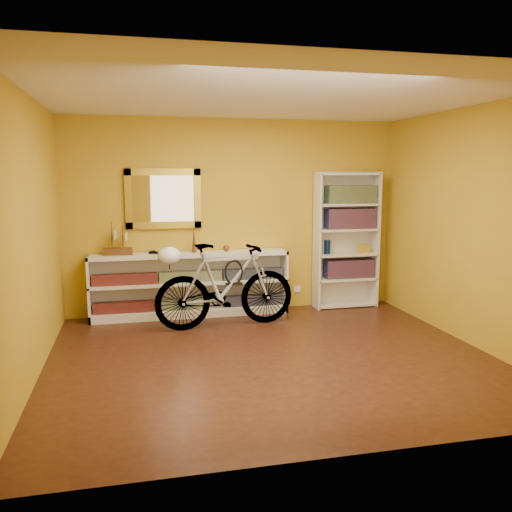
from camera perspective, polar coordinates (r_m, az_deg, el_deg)
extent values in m
cube|color=black|center=(5.58, 1.65, -10.83)|extent=(4.50, 4.00, 0.01)
cube|color=silver|center=(5.31, 1.78, 16.78)|extent=(4.50, 4.00, 0.01)
cube|color=#B78E1B|center=(7.23, -2.34, 4.28)|extent=(4.50, 0.01, 2.60)
cube|color=#B78E1B|center=(5.20, -23.12, 1.82)|extent=(0.01, 4.00, 2.60)
cube|color=#B78E1B|center=(6.25, 22.17, 2.93)|extent=(0.01, 4.00, 2.60)
cube|color=olive|center=(7.06, -9.92, 6.08)|extent=(0.98, 0.06, 0.78)
cube|color=silver|center=(7.59, 4.45, -3.56)|extent=(0.09, 0.02, 0.09)
cube|color=black|center=(7.12, -6.99, -5.08)|extent=(2.50, 0.13, 0.14)
cube|color=navy|center=(7.04, -7.04, -2.19)|extent=(2.50, 0.13, 0.14)
imported|color=black|center=(6.98, -10.92, 0.24)|extent=(0.00, 0.01, 0.00)
cone|color=brown|center=(6.99, -6.68, 1.86)|extent=(0.06, 0.06, 0.37)
sphere|color=brown|center=(7.07, -3.22, 0.83)|extent=(0.08, 0.08, 0.08)
cube|color=maroon|center=(7.64, 9.92, -1.32)|extent=(0.70, 0.22, 0.26)
cube|color=maroon|center=(7.55, 10.06, 3.99)|extent=(0.70, 0.22, 0.28)
cube|color=navy|center=(7.53, 10.13, 6.53)|extent=(0.70, 0.22, 0.25)
cylinder|color=navy|center=(7.45, 7.67, 0.96)|extent=(0.09, 0.09, 0.20)
cube|color=maroon|center=(7.46, 8.25, 6.29)|extent=(0.16, 0.16, 0.18)
cube|color=gold|center=(7.64, 11.47, 0.77)|extent=(0.17, 0.12, 0.12)
imported|color=silver|center=(6.50, -3.28, -3.16)|extent=(0.64, 1.82, 1.05)
ellipsoid|color=white|center=(6.28, -9.31, 0.02)|extent=(0.28, 0.26, 0.21)
torus|color=black|center=(6.50, -2.40, -1.74)|extent=(0.23, 0.03, 0.23)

